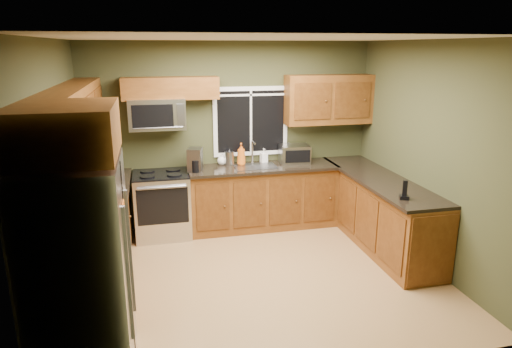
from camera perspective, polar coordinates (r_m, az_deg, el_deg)
name	(u,v)px	position (r m, az deg, el deg)	size (l,w,h in m)	color
floor	(258,275)	(5.54, 0.31, -12.54)	(4.20, 4.20, 0.00)	#997143
ceiling	(259,38)	(4.88, 0.36, 16.63)	(4.20, 4.20, 0.00)	white
back_wall	(231,135)	(6.77, -3.18, 4.83)	(4.20, 4.20, 0.00)	#383B20
front_wall	(315,225)	(3.40, 7.36, -6.32)	(4.20, 4.20, 0.00)	#383B20
left_wall	(56,177)	(5.01, -23.72, -0.33)	(3.60, 3.60, 0.00)	#383B20
right_wall	(428,155)	(5.88, 20.69, 2.19)	(3.60, 3.60, 0.00)	#383B20
window	(251,121)	(6.77, -0.66, 6.60)	(1.12, 0.03, 1.02)	white
base_cabinets_left	(100,238)	(5.70, -18.91, -7.59)	(0.60, 2.65, 0.90)	brown
countertop_left	(99,200)	(5.53, -19.08, -3.10)	(0.65, 2.65, 0.04)	black
base_cabinets_back	(263,198)	(6.79, 0.83, -2.96)	(2.17, 0.60, 0.90)	brown
countertop_back	(263,167)	(6.64, 0.90, 0.83)	(2.17, 0.65, 0.04)	black
base_cabinets_peninsula	(378,212)	(6.42, 15.05, -4.63)	(0.60, 2.52, 0.90)	brown
countertop_peninsula	(379,179)	(6.28, 15.11, -0.59)	(0.65, 2.50, 0.04)	black
upper_cabinets_left	(75,119)	(5.34, -21.69, 6.41)	(0.33, 2.65, 0.72)	brown
upper_cabinets_back_left	(170,88)	(6.42, -10.64, 10.50)	(1.30, 0.33, 0.30)	brown
upper_cabinets_back_right	(329,100)	(6.93, 9.06, 9.18)	(1.30, 0.33, 0.72)	brown
upper_cabinet_over_fridge	(64,131)	(3.56, -22.83, 4.95)	(0.72, 0.90, 0.38)	brown
refrigerator	(81,274)	(3.90, -21.05, -11.55)	(0.74, 0.90, 1.80)	#B7B7BC
range	(162,204)	(6.58, -11.62, -3.73)	(0.76, 0.69, 0.94)	#B7B7BC
microwave	(157,114)	(6.42, -12.27, 7.35)	(0.76, 0.41, 0.42)	#B7B7BC
sink	(255,165)	(6.62, -0.11, 1.08)	(0.60, 0.42, 0.36)	slate
toaster_oven	(294,154)	(6.81, 4.83, 2.51)	(0.46, 0.37, 0.27)	#B7B7BC
coffee_maker	(195,160)	(6.40, -7.62, 1.70)	(0.25, 0.29, 0.32)	slate
kettle	(229,158)	(6.68, -3.34, 2.07)	(0.15, 0.15, 0.25)	#B7B7BC
paper_towel_roll	(289,153)	(6.89, 4.10, 2.65)	(0.12, 0.12, 0.29)	white
soap_bottle_a	(241,154)	(6.67, -1.86, 2.50)	(0.12, 0.13, 0.32)	orange
soap_bottle_b	(264,155)	(6.83, 0.98, 2.34)	(0.09, 0.10, 0.21)	white
soap_bottle_c	(222,159)	(6.72, -4.30, 1.89)	(0.13, 0.13, 0.17)	white
cordless_phone	(404,194)	(5.45, 18.06, -2.33)	(0.13, 0.13, 0.22)	black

